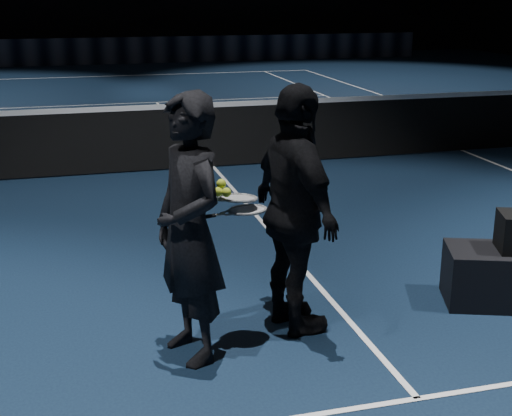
{
  "coord_description": "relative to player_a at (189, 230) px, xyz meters",
  "views": [
    {
      "loc": [
        -2.03,
        -9.98,
        2.51
      ],
      "look_at": [
        -0.79,
        -5.35,
        1.03
      ],
      "focal_mm": 50.0,
      "sensor_mm": 36.0,
      "label": 1
    }
  ],
  "objects": [
    {
      "name": "net_tape",
      "position": [
        1.28,
        5.45,
        -0.02
      ],
      "size": [
        12.8,
        0.03,
        0.07
      ],
      "primitive_type": "cube",
      "color": "white",
      "rests_on": "net_mesh"
    },
    {
      "name": "court_lines",
      "position": [
        1.28,
        5.45,
        -0.94
      ],
      "size": [
        10.98,
        23.78,
        0.01
      ],
      "primitive_type": null,
      "color": "white",
      "rests_on": "floor"
    },
    {
      "name": "player_b",
      "position": [
        0.82,
        0.21,
        0.0
      ],
      "size": [
        0.64,
        1.16,
        1.88
      ],
      "primitive_type": "imported",
      "rotation": [
        0.0,
        0.0,
        1.74
      ],
      "color": "black",
      "rests_on": "floor"
    },
    {
      "name": "floor",
      "position": [
        1.28,
        5.45,
        -0.94
      ],
      "size": [
        36.0,
        36.0,
        0.0
      ],
      "primitive_type": "plane",
      "color": "black",
      "rests_on": "ground"
    },
    {
      "name": "tennis_balls",
      "position": [
        0.25,
        0.07,
        0.25
      ],
      "size": [
        0.12,
        0.1,
        0.12
      ],
      "primitive_type": null,
      "color": "#C5E831",
      "rests_on": "racket_upper"
    },
    {
      "name": "player_a",
      "position": [
        0.0,
        0.0,
        0.0
      ],
      "size": [
        0.65,
        0.79,
        1.88
      ],
      "primitive_type": "imported",
      "rotation": [
        0.0,
        0.0,
        -1.24
      ],
      "color": "black",
      "rests_on": "floor"
    },
    {
      "name": "racket_upper",
      "position": [
        0.38,
        0.14,
        0.16
      ],
      "size": [
        0.71,
        0.42,
        0.1
      ],
      "primitive_type": null,
      "rotation": [
        0.0,
        0.1,
        0.32
      ],
      "color": "black",
      "rests_on": "player_b"
    },
    {
      "name": "racket_lower",
      "position": [
        0.44,
        0.11,
        0.08
      ],
      "size": [
        0.71,
        0.38,
        0.03
      ],
      "primitive_type": null,
      "rotation": [
        0.0,
        0.0,
        0.25
      ],
      "color": "black",
      "rests_on": "player_a"
    },
    {
      "name": "net_mesh",
      "position": [
        1.28,
        5.45,
        -0.49
      ],
      "size": [
        12.8,
        0.02,
        0.86
      ],
      "primitive_type": "cube",
      "color": "black",
      "rests_on": "floor"
    },
    {
      "name": "sponsor_backdrop",
      "position": [
        1.28,
        20.95,
        -0.49
      ],
      "size": [
        22.0,
        0.15,
        0.9
      ],
      "primitive_type": "cube",
      "color": "black",
      "rests_on": "floor"
    }
  ]
}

